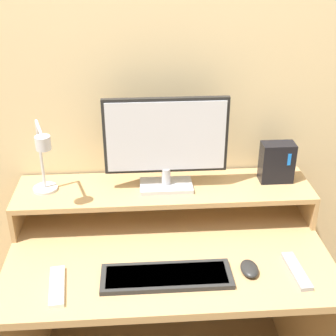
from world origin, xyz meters
name	(u,v)px	position (x,y,z in m)	size (l,w,h in m)	color
wall_back	(161,92)	(0.00, 0.75, 1.25)	(6.00, 0.05, 2.50)	beige
desk	(168,290)	(0.00, 0.36, 0.53)	(1.23, 0.72, 0.75)	tan
monitor_shelf	(164,191)	(0.00, 0.57, 0.88)	(1.23, 0.29, 0.15)	tan
monitor	(166,142)	(0.01, 0.57, 1.10)	(0.49, 0.13, 0.39)	#BCBCC1
desk_lamp	(43,161)	(-0.46, 0.51, 1.07)	(0.13, 0.23, 0.31)	silver
router_dock	(277,162)	(0.47, 0.60, 0.98)	(0.14, 0.08, 0.17)	black
keyboard	(166,276)	(-0.02, 0.18, 0.76)	(0.46, 0.15, 0.02)	#282828
mouse	(249,269)	(0.28, 0.19, 0.76)	(0.06, 0.10, 0.03)	black
remote_control	(57,286)	(-0.40, 0.16, 0.76)	(0.07, 0.20, 0.02)	white
remote_secondary	(297,271)	(0.45, 0.18, 0.76)	(0.06, 0.20, 0.02)	#99999E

